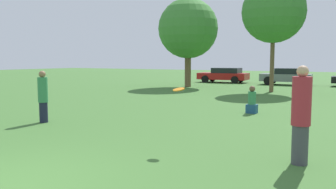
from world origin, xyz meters
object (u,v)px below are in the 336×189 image
(frisbee, at_px, (179,89))
(tree_0, at_px, (188,29))
(person_catcher, at_px, (301,115))
(tree_1, at_px, (274,12))
(parked_car_grey, at_px, (287,76))
(parked_car_red, at_px, (224,75))
(bystander_sitting, at_px, (252,102))
(person_thrower, at_px, (43,96))

(frisbee, relative_size, tree_0, 0.04)
(person_catcher, bearing_deg, tree_1, -70.09)
(frisbee, height_order, parked_car_grey, frisbee)
(frisbee, relative_size, parked_car_red, 0.06)
(frisbee, relative_size, tree_1, 0.04)
(person_catcher, distance_m, bystander_sitting, 6.54)
(person_catcher, distance_m, tree_1, 16.33)
(person_thrower, xyz_separation_m, tree_1, (3.62, 14.67, 4.16))
(person_thrower, relative_size, tree_0, 0.26)
(person_catcher, xyz_separation_m, parked_car_grey, (-4.87, 22.07, -0.26))
(frisbee, xyz_separation_m, parked_car_red, (-7.75, 22.46, -0.67))
(tree_0, relative_size, parked_car_red, 1.47)
(tree_0, bearing_deg, tree_1, -8.33)
(person_thrower, distance_m, tree_0, 16.24)
(bystander_sitting, xyz_separation_m, parked_car_grey, (-2.10, 16.16, 0.27))
(frisbee, bearing_deg, parked_car_red, 109.04)
(tree_0, xyz_separation_m, tree_1, (6.44, -0.94, 0.69))
(frisbee, relative_size, bystander_sitting, 0.26)
(frisbee, height_order, parked_car_red, frisbee)
(person_catcher, bearing_deg, parked_car_grey, -73.67)
(person_catcher, bearing_deg, tree_0, -52.32)
(bystander_sitting, height_order, tree_0, tree_0)
(tree_0, bearing_deg, parked_car_red, 85.77)
(person_thrower, bearing_deg, tree_0, 104.13)
(person_thrower, distance_m, parked_car_red, 21.89)
(person_catcher, height_order, frisbee, person_catcher)
(tree_1, distance_m, parked_car_grey, 8.11)
(person_thrower, distance_m, parked_car_grey, 21.75)
(person_thrower, relative_size, parked_car_red, 0.37)
(person_catcher, bearing_deg, bystander_sitting, -61.04)
(frisbee, distance_m, tree_0, 18.49)
(frisbee, height_order, bystander_sitting, frisbee)
(bystander_sitting, distance_m, parked_car_grey, 16.30)
(parked_car_red, bearing_deg, person_thrower, 92.86)
(bystander_sitting, bearing_deg, person_thrower, -134.27)
(person_thrower, xyz_separation_m, parked_car_red, (-2.37, 21.76, -0.16))
(frisbee, xyz_separation_m, tree_1, (-1.76, 15.36, 3.65))
(person_thrower, xyz_separation_m, tree_0, (-2.82, 15.61, 3.46))
(parked_car_grey, bearing_deg, parked_car_red, -5.86)
(person_thrower, height_order, bystander_sitting, person_thrower)
(tree_1, distance_m, parked_car_red, 10.24)
(tree_0, height_order, parked_car_grey, tree_0)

